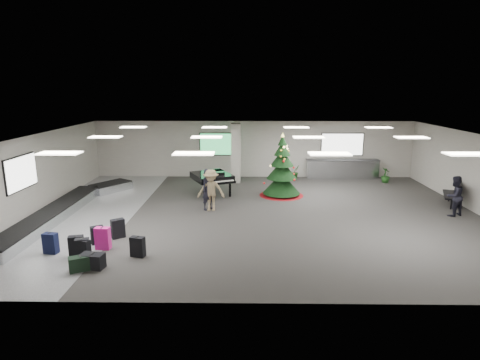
{
  "coord_description": "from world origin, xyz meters",
  "views": [
    {
      "loc": [
        -0.47,
        -15.68,
        5.04
      ],
      "look_at": [
        -0.71,
        1.0,
        1.18
      ],
      "focal_mm": 30.0,
      "sensor_mm": 36.0,
      "label": 1
    }
  ],
  "objects_px": {
    "traveler_a": "(208,189)",
    "traveler_b": "(211,190)",
    "traveler_bench": "(454,196)",
    "potted_plant_right": "(386,175)",
    "baggage_carousel": "(65,208)",
    "grand_piano": "(212,177)",
    "service_counter": "(342,169)",
    "potted_plant_left": "(296,172)",
    "bench": "(454,192)",
    "christmas_tree": "(282,174)",
    "pink_suitcase": "(103,238)"
  },
  "relations": [
    {
      "from": "baggage_carousel",
      "to": "pink_suitcase",
      "type": "xyz_separation_m",
      "value": [
        2.83,
        -3.66,
        0.15
      ]
    },
    {
      "from": "baggage_carousel",
      "to": "bench",
      "type": "xyz_separation_m",
      "value": [
        16.45,
        1.43,
        0.39
      ]
    },
    {
      "from": "grand_piano",
      "to": "traveler_b",
      "type": "bearing_deg",
      "value": -111.29
    },
    {
      "from": "traveler_b",
      "to": "potted_plant_left",
      "type": "distance_m",
      "value": 7.44
    },
    {
      "from": "pink_suitcase",
      "to": "traveler_b",
      "type": "xyz_separation_m",
      "value": [
        3.1,
        4.17,
        0.52
      ]
    },
    {
      "from": "baggage_carousel",
      "to": "christmas_tree",
      "type": "relative_size",
      "value": 3.23
    },
    {
      "from": "christmas_tree",
      "to": "grand_piano",
      "type": "bearing_deg",
      "value": 178.4
    },
    {
      "from": "potted_plant_left",
      "to": "potted_plant_right",
      "type": "bearing_deg",
      "value": -10.51
    },
    {
      "from": "baggage_carousel",
      "to": "grand_piano",
      "type": "distance_m",
      "value": 6.57
    },
    {
      "from": "christmas_tree",
      "to": "bench",
      "type": "xyz_separation_m",
      "value": [
        7.37,
        -1.56,
        -0.43
      ]
    },
    {
      "from": "grand_piano",
      "to": "christmas_tree",
      "type": "bearing_deg",
      "value": -26.41
    },
    {
      "from": "baggage_carousel",
      "to": "bench",
      "type": "height_order",
      "value": "bench"
    },
    {
      "from": "traveler_bench",
      "to": "pink_suitcase",
      "type": "bearing_deg",
      "value": -8.39
    },
    {
      "from": "pink_suitcase",
      "to": "traveler_b",
      "type": "relative_size",
      "value": 0.42
    },
    {
      "from": "bench",
      "to": "baggage_carousel",
      "type": "bearing_deg",
      "value": -152.33
    },
    {
      "from": "service_counter",
      "to": "christmas_tree",
      "type": "height_order",
      "value": "christmas_tree"
    },
    {
      "from": "service_counter",
      "to": "pink_suitcase",
      "type": "distance_m",
      "value": 14.43
    },
    {
      "from": "grand_piano",
      "to": "traveler_bench",
      "type": "relative_size",
      "value": 1.57
    },
    {
      "from": "potted_plant_left",
      "to": "grand_piano",
      "type": "bearing_deg",
      "value": -141.61
    },
    {
      "from": "traveler_b",
      "to": "traveler_bench",
      "type": "height_order",
      "value": "traveler_b"
    },
    {
      "from": "traveler_b",
      "to": "potted_plant_right",
      "type": "distance_m",
      "value": 10.42
    },
    {
      "from": "christmas_tree",
      "to": "bench",
      "type": "distance_m",
      "value": 7.54
    },
    {
      "from": "traveler_a",
      "to": "potted_plant_left",
      "type": "distance_m",
      "value": 7.4
    },
    {
      "from": "traveler_bench",
      "to": "traveler_b",
      "type": "bearing_deg",
      "value": -27.34
    },
    {
      "from": "service_counter",
      "to": "grand_piano",
      "type": "distance_m",
      "value": 7.96
    },
    {
      "from": "service_counter",
      "to": "pink_suitcase",
      "type": "xyz_separation_m",
      "value": [
        -10.01,
        -10.39,
        -0.19
      ]
    },
    {
      "from": "potted_plant_right",
      "to": "baggage_carousel",
      "type": "bearing_deg",
      "value": -159.13
    },
    {
      "from": "service_counter",
      "to": "traveler_a",
      "type": "height_order",
      "value": "traveler_a"
    },
    {
      "from": "pink_suitcase",
      "to": "grand_piano",
      "type": "distance_m",
      "value": 7.37
    },
    {
      "from": "baggage_carousel",
      "to": "traveler_bench",
      "type": "height_order",
      "value": "traveler_bench"
    },
    {
      "from": "service_counter",
      "to": "traveler_b",
      "type": "xyz_separation_m",
      "value": [
        -6.91,
        -6.22,
        0.33
      ]
    },
    {
      "from": "grand_piano",
      "to": "potted_plant_right",
      "type": "xyz_separation_m",
      "value": [
        9.18,
        2.63,
        -0.44
      ]
    },
    {
      "from": "traveler_a",
      "to": "traveler_b",
      "type": "distance_m",
      "value": 0.19
    },
    {
      "from": "service_counter",
      "to": "bench",
      "type": "bearing_deg",
      "value": -55.76
    },
    {
      "from": "baggage_carousel",
      "to": "christmas_tree",
      "type": "xyz_separation_m",
      "value": [
        9.09,
        2.98,
        0.81
      ]
    },
    {
      "from": "traveler_bench",
      "to": "potted_plant_right",
      "type": "height_order",
      "value": "traveler_bench"
    },
    {
      "from": "traveler_a",
      "to": "potted_plant_right",
      "type": "height_order",
      "value": "traveler_a"
    },
    {
      "from": "bench",
      "to": "potted_plant_left",
      "type": "xyz_separation_m",
      "value": [
        -6.25,
        5.16,
        -0.2
      ]
    },
    {
      "from": "grand_piano",
      "to": "traveler_bench",
      "type": "bearing_deg",
      "value": -42.33
    },
    {
      "from": "traveler_a",
      "to": "potted_plant_right",
      "type": "relative_size",
      "value": 2.11
    },
    {
      "from": "grand_piano",
      "to": "potted_plant_left",
      "type": "bearing_deg",
      "value": 13.58
    },
    {
      "from": "baggage_carousel",
      "to": "potted_plant_left",
      "type": "height_order",
      "value": "potted_plant_left"
    },
    {
      "from": "baggage_carousel",
      "to": "grand_piano",
      "type": "relative_size",
      "value": 3.78
    },
    {
      "from": "pink_suitcase",
      "to": "bench",
      "type": "bearing_deg",
      "value": 24.46
    },
    {
      "from": "grand_piano",
      "to": "bench",
      "type": "relative_size",
      "value": 1.46
    },
    {
      "from": "bench",
      "to": "traveler_b",
      "type": "bearing_deg",
      "value": -152.3
    },
    {
      "from": "bench",
      "to": "potted_plant_left",
      "type": "bearing_deg",
      "value": 163.2
    },
    {
      "from": "service_counter",
      "to": "bench",
      "type": "relative_size",
      "value": 2.29
    },
    {
      "from": "traveler_b",
      "to": "potted_plant_right",
      "type": "xyz_separation_m",
      "value": [
        9.02,
        5.19,
        -0.46
      ]
    },
    {
      "from": "service_counter",
      "to": "traveler_b",
      "type": "height_order",
      "value": "traveler_b"
    }
  ]
}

